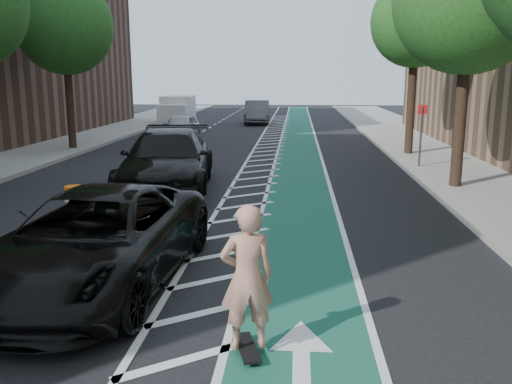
# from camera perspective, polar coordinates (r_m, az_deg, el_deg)

# --- Properties ---
(ground) EXTENTS (120.00, 120.00, 0.00)m
(ground) POSITION_cam_1_polar(r_m,az_deg,el_deg) (10.05, -12.90, -8.79)
(ground) COLOR black
(ground) RESTS_ON ground
(bike_lane) EXTENTS (2.00, 90.00, 0.01)m
(bike_lane) POSITION_cam_1_polar(r_m,az_deg,el_deg) (19.27, 4.55, 1.53)
(bike_lane) COLOR #175138
(bike_lane) RESTS_ON ground
(buffer_strip) EXTENTS (1.40, 90.00, 0.01)m
(buffer_strip) POSITION_cam_1_polar(r_m,az_deg,el_deg) (19.32, 0.09, 1.59)
(buffer_strip) COLOR silver
(buffer_strip) RESTS_ON ground
(sidewalk_right) EXTENTS (5.00, 90.00, 0.15)m
(sidewalk_right) POSITION_cam_1_polar(r_m,az_deg,el_deg) (20.36, 23.17, 1.35)
(sidewalk_right) COLOR gray
(sidewalk_right) RESTS_ON ground
(curb_right) EXTENTS (0.12, 90.00, 0.16)m
(curb_right) POSITION_cam_1_polar(r_m,az_deg,el_deg) (19.70, 16.41, 1.52)
(curb_right) COLOR gray
(curb_right) RESTS_ON ground
(curb_left) EXTENTS (0.12, 90.00, 0.16)m
(curb_left) POSITION_cam_1_polar(r_m,az_deg,el_deg) (21.68, -23.09, 1.97)
(curb_left) COLOR gray
(curb_left) RESTS_ON ground
(tree_r_d) EXTENTS (4.20, 4.20, 7.90)m
(tree_r_d) POSITION_cam_1_polar(r_m,az_deg,el_deg) (25.54, 16.29, 16.67)
(tree_r_d) COLOR #382619
(tree_r_d) RESTS_ON ground
(tree_l_d) EXTENTS (4.20, 4.20, 7.90)m
(tree_l_d) POSITION_cam_1_polar(r_m,az_deg,el_deg) (27.28, -19.84, 16.13)
(tree_l_d) COLOR #382619
(tree_l_d) RESTS_ON ground
(sign_post) EXTENTS (0.35, 0.08, 2.47)m
(sign_post) POSITION_cam_1_polar(r_m,az_deg,el_deg) (21.58, 16.96, 5.78)
(sign_post) COLOR #4C4C4C
(sign_post) RESTS_ON ground
(skateboard) EXTENTS (0.44, 0.83, 0.11)m
(skateboard) POSITION_cam_1_polar(r_m,az_deg,el_deg) (7.29, -0.94, -16.07)
(skateboard) COLOR black
(skateboard) RESTS_ON ground
(skateboarder) EXTENTS (0.79, 0.63, 1.89)m
(skateboarder) POSITION_cam_1_polar(r_m,az_deg,el_deg) (6.89, -0.96, -8.96)
(skateboarder) COLOR tan
(skateboarder) RESTS_ON skateboard
(suv_near) EXTENTS (3.10, 6.03, 1.63)m
(suv_near) POSITION_cam_1_polar(r_m,az_deg,el_deg) (9.63, -16.41, -4.79)
(suv_near) COLOR black
(suv_near) RESTS_ON ground
(suv_far) EXTENTS (3.29, 6.68, 1.87)m
(suv_far) POSITION_cam_1_polar(r_m,az_deg,el_deg) (17.13, -9.30, 3.22)
(suv_far) COLOR black
(suv_far) RESTS_ON ground
(car_silver) EXTENTS (1.72, 4.24, 1.44)m
(car_silver) POSITION_cam_1_polar(r_m,az_deg,el_deg) (31.02, -7.93, 6.79)
(car_silver) COLOR #A5A4A9
(car_silver) RESTS_ON ground
(car_grey) EXTENTS (2.13, 5.33, 1.72)m
(car_grey) POSITION_cam_1_polar(r_m,az_deg,el_deg) (41.62, 0.11, 8.42)
(car_grey) COLOR #5A595E
(car_grey) RESTS_ON ground
(box_truck) EXTENTS (2.49, 5.08, 2.07)m
(box_truck) POSITION_cam_1_polar(r_m,az_deg,el_deg) (41.32, -8.31, 8.40)
(box_truck) COLOR white
(box_truck) RESTS_ON ground
(barrel_a) EXTENTS (0.64, 0.64, 0.87)m
(barrel_a) POSITION_cam_1_polar(r_m,az_deg,el_deg) (14.20, -18.45, -1.22)
(barrel_a) COLOR #FF630D
(barrel_a) RESTS_ON ground
(barrel_b) EXTENTS (0.73, 0.73, 1.00)m
(barrel_b) POSITION_cam_1_polar(r_m,az_deg,el_deg) (20.04, -11.06, 3.10)
(barrel_b) COLOR #E24A0B
(barrel_b) RESTS_ON ground
(barrel_c) EXTENTS (0.74, 0.74, 1.01)m
(barrel_c) POSITION_cam_1_polar(r_m,az_deg,el_deg) (27.90, -9.03, 5.67)
(barrel_c) COLOR #FF610D
(barrel_c) RESTS_ON ground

